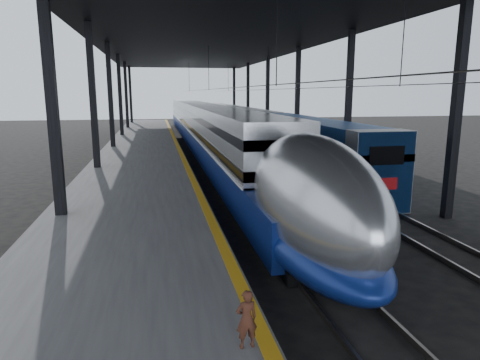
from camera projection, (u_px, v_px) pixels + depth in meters
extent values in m
plane|color=black|center=(252.00, 288.00, 11.60)|extent=(160.00, 160.00, 0.00)
cube|color=#4C4C4F|center=(141.00, 161.00, 30.07)|extent=(6.00, 80.00, 1.00)
cube|color=orange|center=(181.00, 153.00, 30.50)|extent=(0.30, 80.00, 0.01)
cube|color=slate|center=(209.00, 165.00, 31.06)|extent=(0.08, 80.00, 0.16)
cube|color=slate|center=(228.00, 164.00, 31.33)|extent=(0.08, 80.00, 0.16)
cube|color=slate|center=(275.00, 163.00, 32.01)|extent=(0.08, 80.00, 0.16)
cube|color=slate|center=(293.00, 162.00, 32.28)|extent=(0.08, 80.00, 0.16)
cube|color=black|center=(53.00, 114.00, 14.41)|extent=(0.35, 0.35, 9.00)
cube|color=black|center=(456.00, 111.00, 17.34)|extent=(0.35, 0.35, 9.00)
cube|color=black|center=(93.00, 106.00, 24.03)|extent=(0.35, 0.35, 9.00)
cube|color=black|center=(348.00, 104.00, 26.95)|extent=(0.35, 0.35, 9.00)
cube|color=black|center=(111.00, 102.00, 33.64)|extent=(0.35, 0.35, 9.00)
cube|color=black|center=(297.00, 101.00, 36.56)|extent=(0.35, 0.35, 9.00)
cube|color=black|center=(120.00, 100.00, 43.25)|extent=(0.35, 0.35, 9.00)
cube|color=black|center=(267.00, 100.00, 46.18)|extent=(0.35, 0.35, 9.00)
cube|color=black|center=(126.00, 99.00, 52.87)|extent=(0.35, 0.35, 9.00)
cube|color=black|center=(248.00, 99.00, 55.79)|extent=(0.35, 0.35, 9.00)
cube|color=black|center=(131.00, 98.00, 62.48)|extent=(0.35, 0.35, 9.00)
cube|color=black|center=(234.00, 98.00, 65.41)|extent=(0.35, 0.35, 9.00)
cube|color=black|center=(216.00, 33.00, 29.35)|extent=(18.00, 75.00, 0.45)
cylinder|color=slate|center=(218.00, 89.00, 30.12)|extent=(0.03, 74.00, 0.03)
cylinder|color=slate|center=(286.00, 89.00, 31.06)|extent=(0.03, 74.00, 0.03)
cube|color=silver|center=(200.00, 123.00, 42.86)|extent=(2.82, 57.00, 3.90)
cube|color=navy|center=(202.00, 137.00, 41.66)|extent=(2.90, 62.00, 1.51)
cube|color=silver|center=(200.00, 128.00, 42.94)|extent=(2.92, 57.00, 0.10)
cube|color=black|center=(200.00, 112.00, 42.63)|extent=(2.86, 57.00, 0.41)
cube|color=black|center=(200.00, 123.00, 42.86)|extent=(2.86, 57.00, 0.41)
ellipsoid|color=silver|center=(311.00, 200.00, 12.60)|extent=(2.82, 8.40, 3.90)
ellipsoid|color=navy|center=(310.00, 236.00, 12.82)|extent=(2.90, 8.40, 1.66)
ellipsoid|color=black|center=(351.00, 195.00, 9.95)|extent=(1.46, 2.20, 0.88)
cube|color=black|center=(309.00, 261.00, 12.98)|extent=(2.14, 2.60, 0.40)
cube|color=black|center=(213.00, 157.00, 34.13)|extent=(2.14, 2.60, 0.40)
cube|color=navy|center=(310.00, 148.00, 26.62)|extent=(2.60, 18.00, 3.53)
cube|color=#94979C|center=(378.00, 171.00, 18.54)|extent=(2.65, 1.20, 3.58)
cube|color=black|center=(387.00, 155.00, 17.79)|extent=(1.58, 0.06, 0.79)
cube|color=#B00D11|center=(385.00, 184.00, 18.03)|extent=(1.11, 0.06, 0.51)
cube|color=#94979C|center=(247.00, 126.00, 44.88)|extent=(2.60, 18.00, 3.53)
cube|color=#94979C|center=(220.00, 116.00, 63.15)|extent=(2.60, 18.00, 3.53)
cube|color=black|center=(352.00, 196.00, 21.18)|extent=(2.04, 2.40, 0.36)
cube|color=black|center=(253.00, 145.00, 42.33)|extent=(2.04, 2.40, 0.36)
imported|color=#482418|center=(246.00, 319.00, 7.09)|extent=(0.40, 0.29, 1.02)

